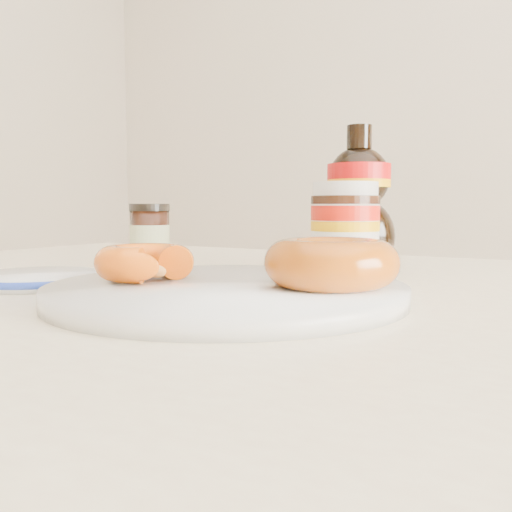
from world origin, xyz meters
The scene contains 8 objects.
dining_table centered at (0.00, 0.10, 0.67)m, with size 1.40×0.90×0.75m.
plate centered at (-0.04, 0.02, 0.76)m, with size 0.31×0.31×0.02m.
donut_bitten centered at (-0.11, 0.01, 0.78)m, with size 0.09×0.09×0.03m, color #E1500C.
donut_whole centered at (0.05, 0.05, 0.78)m, with size 0.11×0.11×0.04m, color #8B3508.
nutella_jar centered at (0.00, 0.22, 0.81)m, with size 0.08×0.08×0.11m.
syrup_bottle centered at (-0.02, 0.30, 0.84)m, with size 0.09×0.08×0.18m, color black, non-canonical shape.
dark_jar centered at (-0.27, 0.19, 0.79)m, with size 0.05×0.05×0.08m.
blue_rim_saucer centered at (-0.26, 0.00, 0.76)m, with size 0.13×0.13×0.01m.
Camera 1 is at (0.23, -0.38, 0.83)m, focal length 40.00 mm.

